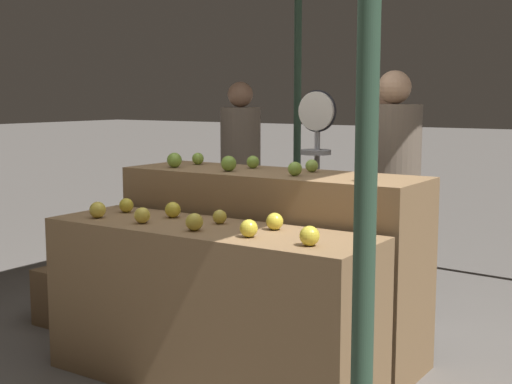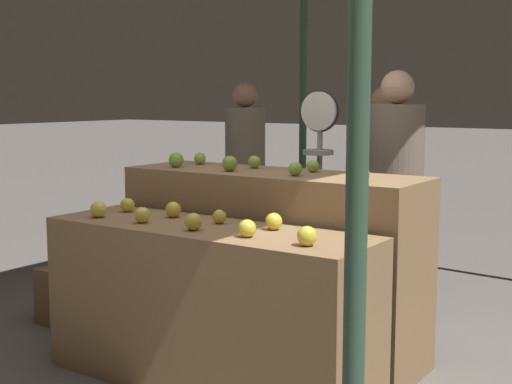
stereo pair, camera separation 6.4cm
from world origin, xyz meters
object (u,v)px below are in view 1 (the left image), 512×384
object	(u,v)px
person_vendor_at_scale	(392,179)
person_customer_left	(241,163)
produce_scale	(316,155)
person_customer_right	(379,176)
wooden_crate_side	(72,295)

from	to	relation	value
person_vendor_at_scale	person_customer_left	size ratio (longest dim) A/B	1.03
produce_scale	person_vendor_at_scale	distance (m)	0.52
person_vendor_at_scale	person_customer_right	world-z (taller)	person_vendor_at_scale
produce_scale	person_customer_right	bearing A→B (deg)	81.54
wooden_crate_side	person_customer_right	bearing A→B (deg)	50.76
person_vendor_at_scale	person_customer_left	world-z (taller)	person_vendor_at_scale
person_customer_left	wooden_crate_side	xyz separation A→B (m)	(-0.13, -1.77, -0.74)
produce_scale	person_customer_left	size ratio (longest dim) A/B	0.95
person_vendor_at_scale	person_customer_left	xyz separation A→B (m)	(-1.58, 0.53, -0.02)
produce_scale	wooden_crate_side	size ratio (longest dim) A/B	4.13
person_customer_left	wooden_crate_side	bearing A→B (deg)	75.29
produce_scale	person_customer_left	xyz separation A→B (m)	(-1.16, 0.81, -0.18)
person_vendor_at_scale	person_customer_right	bearing A→B (deg)	-54.22
person_vendor_at_scale	person_customer_right	xyz separation A→B (m)	(-0.30, 0.48, -0.05)
person_customer_right	wooden_crate_side	xyz separation A→B (m)	(-1.40, -1.72, -0.71)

